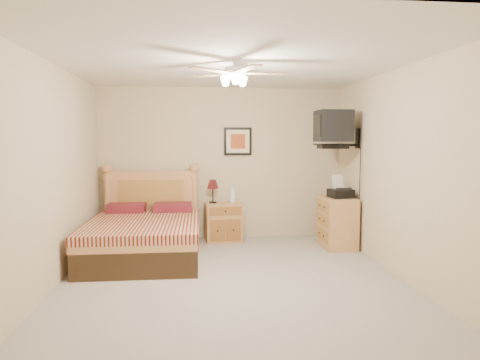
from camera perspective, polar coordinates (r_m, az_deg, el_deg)
The scene contains 17 objects.
floor at distance 5.13m, azimuth -0.91°, elevation -13.35°, with size 4.50×4.50×0.00m, color #9B958C.
ceiling at distance 4.93m, azimuth -0.96°, elevation 15.33°, with size 4.00×4.50×0.04m, color white.
wall_back at distance 7.11m, azimuth -2.47°, elevation 2.19°, with size 4.00×0.04×2.50m, color #CAB795.
wall_front at distance 2.65m, azimuth 3.19°, elevation -3.29°, with size 4.00×0.04×2.50m, color #CAB795.
wall_left at distance 5.11m, azimuth -23.88°, elevation 0.45°, with size 0.04×4.50×2.50m, color #CAB795.
wall_right at distance 5.42m, azimuth 20.63°, elevation 0.83°, with size 0.04×4.50×2.50m, color #CAB795.
bed at distance 6.09m, azimuth -12.71°, elevation -4.31°, with size 1.49×1.96×1.27m, color tan, non-canonical shape.
nightstand at distance 6.99m, azimuth -2.24°, elevation -5.63°, with size 0.58×0.43×0.62m, color #B57E47.
table_lamp at distance 6.95m, azimuth -3.65°, elevation -1.52°, with size 0.20×0.20×0.38m, color #4E1113, non-canonical shape.
lotion_bottle at distance 6.98m, azimuth -1.01°, elevation -1.93°, with size 0.10×0.10×0.27m, color white.
framed_picture at distance 7.10m, azimuth -0.29°, elevation 5.17°, with size 0.46×0.04×0.46m, color black.
dresser at distance 6.75m, azimuth 12.87°, elevation -5.50°, with size 0.46×0.66×0.78m, color #BF7F4A.
fax_machine at distance 6.61m, azimuth 13.28°, elevation -0.85°, with size 0.32×0.34×0.34m, color black, non-canonical shape.
magazine_lower at distance 6.93m, azimuth 12.22°, elevation -1.84°, with size 0.21×0.29×0.03m, color beige.
magazine_upper at distance 6.94m, azimuth 12.25°, elevation -1.64°, with size 0.19×0.26×0.02m, color gray.
wall_tv at distance 6.55m, azimuth 13.57°, elevation 6.66°, with size 0.56×0.46×0.58m, color black, non-canonical shape.
ceiling_fan at distance 4.71m, azimuth -0.74°, elevation 14.07°, with size 1.14×1.14×0.28m, color silver, non-canonical shape.
Camera 1 is at (-0.41, -4.84, 1.65)m, focal length 32.00 mm.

